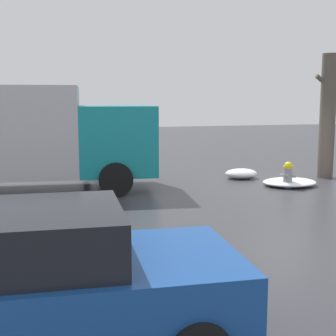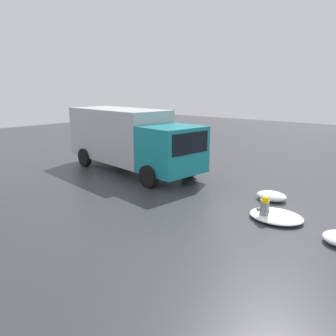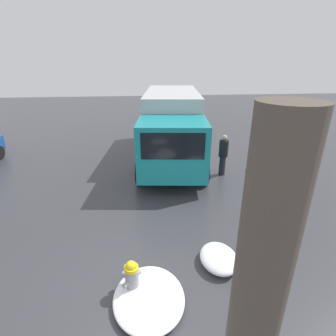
# 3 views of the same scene
# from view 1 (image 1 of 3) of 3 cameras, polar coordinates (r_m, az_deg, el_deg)

# --- Properties ---
(ground_plane) EXTENTS (60.00, 60.00, 0.00)m
(ground_plane) POSITION_cam_1_polar(r_m,az_deg,el_deg) (13.92, 14.35, -2.37)
(ground_plane) COLOR #38383D
(fire_hydrant) EXTENTS (0.41, 0.39, 0.76)m
(fire_hydrant) POSITION_cam_1_polar(r_m,az_deg,el_deg) (13.85, 14.41, -0.79)
(fire_hydrant) COLOR gray
(fire_hydrant) RESTS_ON ground_plane
(tree_trunk) EXTENTS (0.76, 0.50, 3.97)m
(tree_trunk) POSITION_cam_1_polar(r_m,az_deg,el_deg) (15.96, 18.87, 6.00)
(tree_trunk) COLOR brown
(tree_trunk) RESTS_ON ground_plane
(delivery_truck) EXTENTS (7.79, 3.26, 2.89)m
(delivery_truck) POSITION_cam_1_polar(r_m,az_deg,el_deg) (13.51, -18.74, 3.90)
(delivery_truck) COLOR teal
(delivery_truck) RESTS_ON ground_plane
(pedestrian) EXTENTS (0.35, 0.35, 1.61)m
(pedestrian) POSITION_cam_1_polar(r_m,az_deg,el_deg) (15.35, -9.98, 2.07)
(pedestrian) COLOR #23232D
(pedestrian) RESTS_ON ground_plane
(parked_car) EXTENTS (4.03, 2.20, 1.48)m
(parked_car) POSITION_cam_1_polar(r_m,az_deg,el_deg) (4.95, -15.08, -13.02)
(parked_car) COLOR #194793
(parked_car) RESTS_ON ground_plane
(snow_pile_by_hydrant) EXTENTS (1.05, 0.83, 0.32)m
(snow_pile_by_hydrant) POSITION_cam_1_polar(r_m,az_deg,el_deg) (15.27, 8.90, -0.67)
(snow_pile_by_hydrant) COLOR white
(snow_pile_by_hydrant) RESTS_ON ground_plane
(snow_pile_curbside) EXTENTS (1.60, 1.34, 0.21)m
(snow_pile_curbside) POSITION_cam_1_polar(r_m,az_deg,el_deg) (14.29, 14.59, -1.68)
(snow_pile_curbside) COLOR white
(snow_pile_curbside) RESTS_ON ground_plane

